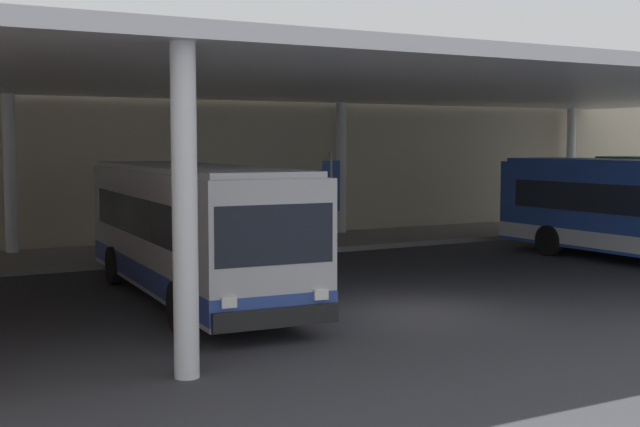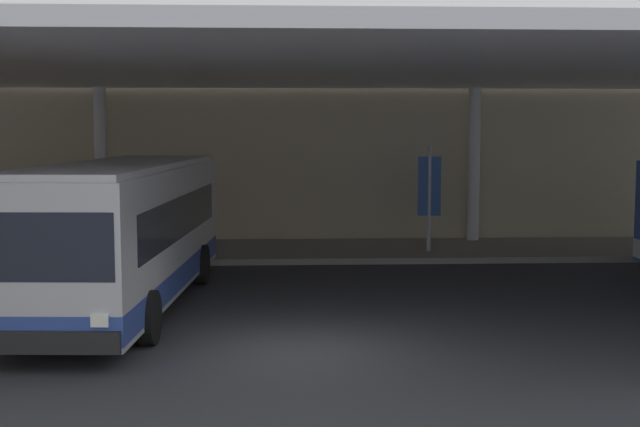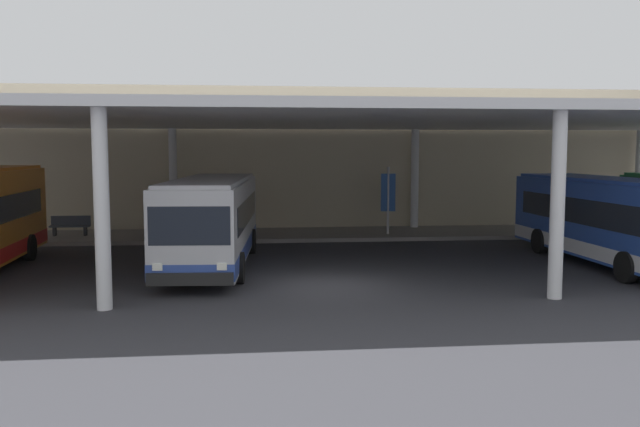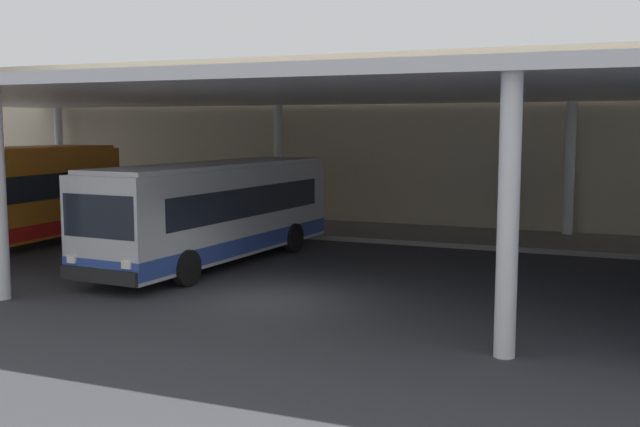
% 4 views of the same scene
% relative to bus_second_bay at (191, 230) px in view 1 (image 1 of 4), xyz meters
% --- Properties ---
extents(ground_plane, '(200.00, 200.00, 0.00)m').
position_rel_bus_second_bay_xyz_m(ground_plane, '(3.71, -3.80, -1.66)').
color(ground_plane, '#333338').
extents(platform_kerb, '(42.00, 4.50, 0.18)m').
position_rel_bus_second_bay_xyz_m(platform_kerb, '(3.71, 7.95, -1.57)').
color(platform_kerb, gray).
rests_on(platform_kerb, ground).
extents(station_building_facade, '(48.00, 1.60, 7.46)m').
position_rel_bus_second_bay_xyz_m(station_building_facade, '(3.71, 11.20, 2.07)').
color(station_building_facade, '#C1B293').
rests_on(station_building_facade, ground).
extents(canopy_shelter, '(40.00, 17.00, 5.55)m').
position_rel_bus_second_bay_xyz_m(canopy_shelter, '(3.71, 1.70, 3.66)').
color(canopy_shelter, silver).
rests_on(canopy_shelter, ground).
extents(bus_second_bay, '(3.21, 10.67, 3.17)m').
position_rel_bus_second_bay_xyz_m(bus_second_bay, '(0.00, 0.00, 0.00)').
color(bus_second_bay, '#B7B7BC').
rests_on(bus_second_bay, ground).
extents(banner_sign, '(0.70, 0.12, 3.20)m').
position_rel_bus_second_bay_xyz_m(banner_sign, '(7.93, 7.14, 0.32)').
color(banner_sign, '#B2B2B7').
rests_on(banner_sign, platform_kerb).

